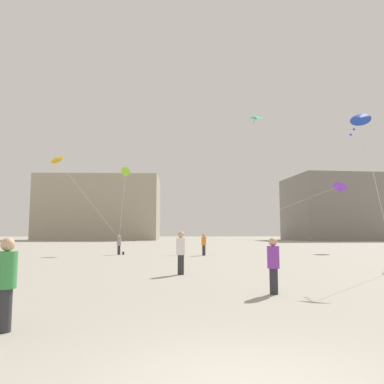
{
  "coord_description": "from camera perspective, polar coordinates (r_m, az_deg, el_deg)",
  "views": [
    {
      "loc": [
        -0.83,
        -4.54,
        1.85
      ],
      "look_at": [
        0.0,
        16.79,
        4.12
      ],
      "focal_mm": 35.19,
      "sensor_mm": 36.0,
      "label": 1
    }
  ],
  "objects": [
    {
      "name": "kite_cobalt_diamond",
      "position": [
        17.88,
        24.17,
        9.87
      ],
      "size": [
        2.81,
        2.75,
        5.73
      ],
      "color": "blue"
    },
    {
      "name": "kite_lime_diamond",
      "position": [
        34.53,
        -10.0,
        3.0
      ],
      "size": [
        0.94,
        3.08,
        6.4
      ],
      "color": "#8CD12D"
    },
    {
      "name": "person_in_green",
      "position": [
        8.05,
        -26.36,
        -11.83
      ],
      "size": [
        0.38,
        0.38,
        1.74
      ],
      "rotation": [
        0.0,
        0.0,
        4.97
      ],
      "color": "#2D2D33",
      "rests_on": "ground_plane"
    },
    {
      "name": "kite_amber_diamond",
      "position": [
        28.64,
        -19.7,
        4.56
      ],
      "size": [
        4.43,
        4.79,
        6.09
      ],
      "color": "yellow"
    },
    {
      "name": "kite_violet_diamond",
      "position": [
        38.95,
        21.4,
        0.8
      ],
      "size": [
        14.44,
        6.43,
        5.42
      ],
      "color": "purple"
    },
    {
      "name": "handbag_beside_flyer",
      "position": [
        31.55,
        -10.37,
        -9.11
      ],
      "size": [
        0.17,
        0.33,
        0.24
      ],
      "primitive_type": "cube",
      "rotation": [
        0.0,
        0.0,
        4.8
      ],
      "color": "black",
      "rests_on": "ground_plane"
    },
    {
      "name": "person_in_orange",
      "position": [
        29.97,
        1.81,
        -7.79
      ],
      "size": [
        0.38,
        0.38,
        1.73
      ],
      "rotation": [
        0.0,
        0.0,
        1.84
      ],
      "color": "#2D2D33",
      "rests_on": "ground_plane"
    },
    {
      "name": "person_in_grey",
      "position": [
        31.47,
        -11.01,
        -7.75
      ],
      "size": [
        0.34,
        0.34,
        1.57
      ],
      "rotation": [
        0.0,
        0.0,
        1.65
      ],
      "color": "#2D2D33",
      "rests_on": "ground_plane"
    },
    {
      "name": "person_in_white",
      "position": [
        16.63,
        -1.7,
        -8.91
      ],
      "size": [
        0.41,
        0.41,
        1.87
      ],
      "rotation": [
        0.0,
        0.0,
        4.66
      ],
      "color": "#2D2D33",
      "rests_on": "ground_plane"
    },
    {
      "name": "building_left_hall",
      "position": [
        90.71,
        -13.78,
        -2.41
      ],
      "size": [
        27.46,
        13.62,
        14.69
      ],
      "color": "#A39984",
      "rests_on": "ground_plane"
    },
    {
      "name": "building_centre_hall",
      "position": [
        91.49,
        20.86,
        -2.33
      ],
      "size": [
        21.1,
        18.78,
        14.34
      ],
      "color": "gray",
      "rests_on": "ground_plane"
    },
    {
      "name": "person_in_purple",
      "position": [
        11.73,
        12.23,
        -10.48
      ],
      "size": [
        0.36,
        0.36,
        1.67
      ],
      "rotation": [
        0.0,
        0.0,
        2.11
      ],
      "color": "#2D2D33",
      "rests_on": "ground_plane"
    },
    {
      "name": "kite_emerald_delta",
      "position": [
        44.34,
        9.48,
        10.54
      ],
      "size": [
        7.61,
        12.56,
        14.01
      ],
      "color": "green"
    }
  ]
}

